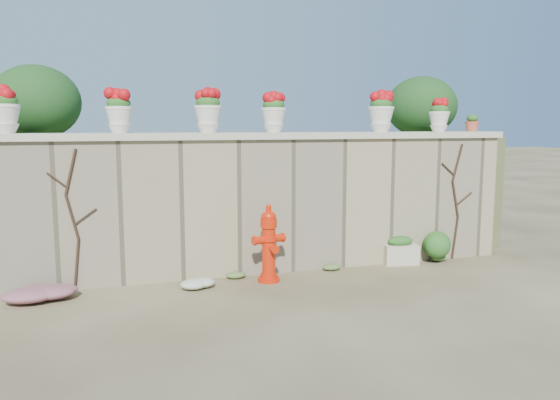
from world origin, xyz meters
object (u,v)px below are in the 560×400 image
object	(u,v)px
planter_box	(400,251)
urn_pot_0	(5,110)
fire_hydrant	(269,243)
terracotta_pot	(472,124)

from	to	relation	value
planter_box	urn_pot_0	distance (m)	6.06
planter_box	urn_pot_0	xyz separation A→B (m)	(-5.64, 0.25, 2.19)
urn_pot_0	fire_hydrant	bearing A→B (deg)	-9.82
planter_box	terracotta_pot	distance (m)	2.49
fire_hydrant	urn_pot_0	bearing A→B (deg)	157.51
fire_hydrant	planter_box	xyz separation A→B (m)	(2.29, 0.33, -0.35)
terracotta_pot	fire_hydrant	bearing A→B (deg)	-171.11
fire_hydrant	urn_pot_0	xyz separation A→B (m)	(-3.36, 0.58, 1.84)
planter_box	terracotta_pot	xyz separation A→B (m)	(1.43, 0.25, 2.02)
fire_hydrant	urn_pot_0	distance (m)	3.87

